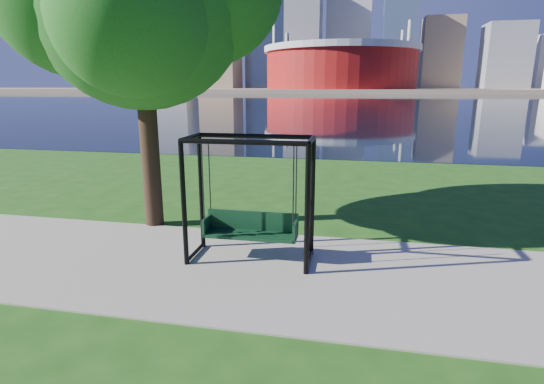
# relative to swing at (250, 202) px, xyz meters

# --- Properties ---
(ground) EXTENTS (900.00, 900.00, 0.00)m
(ground) POSITION_rel_swing_xyz_m (0.15, 0.02, -1.17)
(ground) COLOR #1E5114
(ground) RESTS_ON ground
(path) EXTENTS (120.00, 4.00, 0.03)m
(path) POSITION_rel_swing_xyz_m (0.15, -0.48, -1.15)
(path) COLOR #9E937F
(path) RESTS_ON ground
(river) EXTENTS (900.00, 180.00, 0.02)m
(river) POSITION_rel_swing_xyz_m (0.15, 102.02, -1.16)
(river) COLOR black
(river) RESTS_ON ground
(far_bank) EXTENTS (900.00, 228.00, 2.00)m
(far_bank) POSITION_rel_swing_xyz_m (0.15, 306.02, -0.17)
(far_bank) COLOR #937F60
(far_bank) RESTS_ON ground
(stadium) EXTENTS (83.00, 83.00, 32.00)m
(stadium) POSITION_rel_swing_xyz_m (-9.85, 235.02, 13.06)
(stadium) COLOR maroon
(stadium) RESTS_ON far_bank
(skyline) EXTENTS (392.00, 66.00, 96.50)m
(skyline) POSITION_rel_swing_xyz_m (-4.11, 319.41, 34.72)
(skyline) COLOR gray
(skyline) RESTS_ON far_bank
(swing) EXTENTS (2.37, 1.05, 2.41)m
(swing) POSITION_rel_swing_xyz_m (0.00, 0.00, 0.00)
(swing) COLOR black
(swing) RESTS_ON ground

